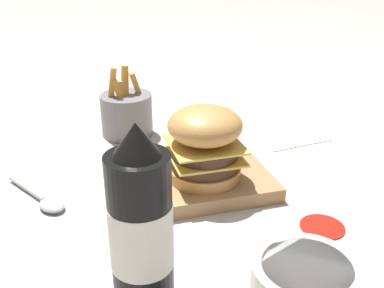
{
  "coord_description": "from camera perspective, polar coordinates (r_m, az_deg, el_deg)",
  "views": [
    {
      "loc": [
        -0.16,
        -0.52,
        0.35
      ],
      "look_at": [
        0.01,
        0.06,
        0.07
      ],
      "focal_mm": 42.0,
      "sensor_mm": 36.0,
      "label": 1
    }
  ],
  "objects": [
    {
      "name": "side_bowl",
      "position": [
        0.5,
        14.15,
        -16.62
      ],
      "size": [
        0.11,
        0.11,
        0.05
      ],
      "color": "silver",
      "rests_on": "ground_plane"
    },
    {
      "name": "ketchup_puddle",
      "position": [
        0.63,
        16.21,
        -10.0
      ],
      "size": [
        0.06,
        0.06,
        0.0
      ],
      "color": "#B21E14",
      "rests_on": "ground_plane"
    },
    {
      "name": "serving_board",
      "position": [
        0.69,
        0.0,
        -4.61
      ],
      "size": [
        0.23,
        0.17,
        0.02
      ],
      "color": "#A37A51",
      "rests_on": "ground_plane"
    },
    {
      "name": "spoon",
      "position": [
        0.68,
        -18.05,
        -6.94
      ],
      "size": [
        0.09,
        0.13,
        0.01
      ],
      "rotation": [
        0.0,
        0.0,
        5.26
      ],
      "color": "#B2B2B7",
      "rests_on": "ground_plane"
    },
    {
      "name": "parchment_square",
      "position": [
        0.91,
        11.42,
        1.42
      ],
      "size": [
        0.15,
        0.15,
        0.0
      ],
      "color": "beige",
      "rests_on": "ground_plane"
    },
    {
      "name": "burger",
      "position": [
        0.65,
        1.64,
        0.16
      ],
      "size": [
        0.11,
        0.11,
        0.11
      ],
      "color": "tan",
      "rests_on": "serving_board"
    },
    {
      "name": "fries_basket",
      "position": [
        0.88,
        -8.31,
        3.87
      ],
      "size": [
        0.1,
        0.1,
        0.14
      ],
      "color": "slate",
      "rests_on": "ground_plane"
    },
    {
      "name": "ground_plane",
      "position": [
        0.64,
        0.78,
        -8.27
      ],
      "size": [
        6.0,
        6.0,
        0.0
      ],
      "primitive_type": "plane",
      "color": "#B7B2A8"
    },
    {
      "name": "ketchup_bottle",
      "position": [
        0.45,
        -6.52,
        -10.4
      ],
      "size": [
        0.06,
        0.06,
        0.2
      ],
      "color": "black",
      "rests_on": "ground_plane"
    }
  ]
}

